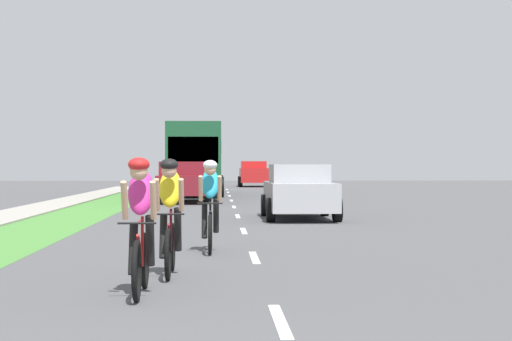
{
  "coord_description": "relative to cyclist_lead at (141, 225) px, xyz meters",
  "views": [
    {
      "loc": [
        -0.6,
        -3.73,
        1.49
      ],
      "look_at": [
        0.56,
        21.76,
        1.34
      ],
      "focal_mm": 59.75,
      "sensor_mm": 36.0,
      "label": 1
    }
  ],
  "objects": [
    {
      "name": "cyclist_distant",
      "position": [
        0.75,
        4.87,
        0.0
      ],
      "size": [
        0.42,
        1.72,
        1.58
      ],
      "color": "black",
      "rests_on": "ground_plane"
    },
    {
      "name": "ground_plane",
      "position": [
        1.47,
        13.96,
        -0.81
      ],
      "size": [
        120.0,
        120.0,
        0.0
      ],
      "primitive_type": "plane",
      "color": "#4C4C4F"
    },
    {
      "name": "cyclist_trailing",
      "position": [
        0.24,
        1.72,
        0.0
      ],
      "size": [
        0.42,
        1.72,
        1.58
      ],
      "color": "black",
      "rests_on": "ground_plane"
    },
    {
      "name": "bus_dark_green",
      "position": [
        -0.2,
        34.0,
        1.17
      ],
      "size": [
        2.78,
        11.6,
        3.48
      ],
      "color": "#194C2D",
      "rests_on": "ground_plane"
    },
    {
      "name": "pickup_maroon",
      "position": [
        -0.48,
        24.65,
        0.02
      ],
      "size": [
        2.22,
        5.1,
        1.64
      ],
      "color": "maroon",
      "rests_on": "ground_plane"
    },
    {
      "name": "sedan_silver",
      "position": [
        3.16,
        13.9,
        -0.04
      ],
      "size": [
        1.98,
        4.3,
        1.52
      ],
      "color": "#A5A8AD",
      "rests_on": "ground_plane"
    },
    {
      "name": "suv_red",
      "position": [
        3.44,
        50.37,
        0.14
      ],
      "size": [
        2.15,
        4.7,
        1.79
      ],
      "color": "red",
      "rests_on": "ground_plane"
    },
    {
      "name": "lane_markings_center",
      "position": [
        1.47,
        17.96,
        -0.81
      ],
      "size": [
        0.12,
        52.2,
        0.01
      ],
      "color": "white",
      "rests_on": "ground_plane"
    },
    {
      "name": "cyclist_lead",
      "position": [
        0.0,
        0.0,
        0.0
      ],
      "size": [
        0.42,
        1.72,
        1.58
      ],
      "color": "black",
      "rests_on": "ground_plane"
    },
    {
      "name": "grass_verge",
      "position": [
        -3.31,
        13.96,
        -0.81
      ],
      "size": [
        2.14,
        70.0,
        0.01
      ],
      "primitive_type": "cube",
      "color": "#478438",
      "rests_on": "ground_plane"
    }
  ]
}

